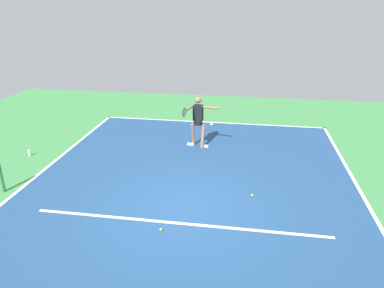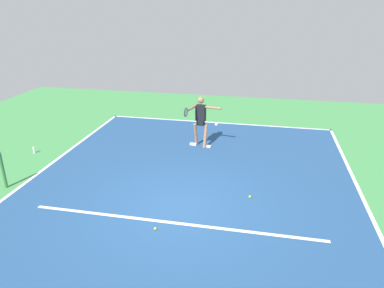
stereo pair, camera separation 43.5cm
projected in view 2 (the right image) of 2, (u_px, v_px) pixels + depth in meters
The scene contains 12 objects.
ground_plane at pixel (180, 207), 8.98m from camera, with size 22.96×22.96×0.00m, color #428E4C.
court_surface at pixel (180, 207), 8.98m from camera, with size 9.40×13.75×0.00m, color navy.
court_line_baseline_near at pixel (217, 123), 15.17m from camera, with size 9.40×0.10×0.01m, color white.
court_line_sideline_left at pixel (377, 228), 8.11m from camera, with size 0.10×13.75×0.01m, color white.
court_line_sideline_right at pixel (18, 188), 9.84m from camera, with size 0.10×13.75×0.01m, color white.
court_line_service at pixel (173, 223), 8.32m from camera, with size 7.05×0.10×0.01m, color white.
court_line_centre_mark at pixel (216, 124), 14.99m from camera, with size 0.10×0.30×0.01m, color white.
net_post at pixel (3, 170), 9.71m from camera, with size 0.09×0.09×1.07m, color #38753D.
tennis_player at pixel (200, 118), 12.29m from camera, with size 1.13×1.21×1.83m.
tennis_ball_far_corner at pixel (155, 229), 8.05m from camera, with size 0.07×0.07×0.07m, color yellow.
tennis_ball_near_service_line at pixel (250, 197), 9.37m from camera, with size 0.07×0.07×0.07m, color yellow.
water_bottle at pixel (34, 150), 12.11m from camera, with size 0.07×0.07×0.22m, color white.
Camera 2 is at (-1.85, 7.51, 4.84)m, focal length 33.11 mm.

